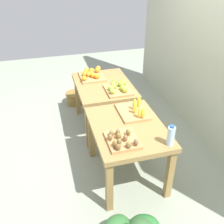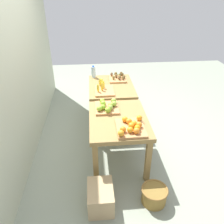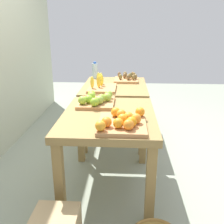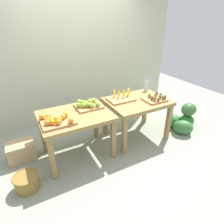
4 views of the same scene
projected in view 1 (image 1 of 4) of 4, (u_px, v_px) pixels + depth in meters
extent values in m
plane|color=gray|center=(114.00, 146.00, 3.79)|extent=(8.00, 8.00, 0.00)
cube|color=#BABFA3|center=(217.00, 35.00, 3.31)|extent=(4.40, 0.12, 3.00)
cube|color=olive|center=(104.00, 86.00, 3.88)|extent=(1.04, 0.80, 0.06)
cube|color=olive|center=(78.00, 96.00, 4.37)|extent=(0.07, 0.07, 0.67)
cube|color=olive|center=(88.00, 127.00, 3.62)|extent=(0.07, 0.07, 0.67)
cube|color=olive|center=(117.00, 91.00, 4.53)|extent=(0.07, 0.07, 0.67)
cube|color=olive|center=(135.00, 119.00, 3.77)|extent=(0.07, 0.07, 0.67)
cube|color=olive|center=(128.00, 128.00, 2.97)|extent=(1.04, 0.80, 0.06)
cube|color=olive|center=(91.00, 135.00, 3.46)|extent=(0.07, 0.07, 0.67)
cube|color=olive|center=(109.00, 187.00, 2.70)|extent=(0.07, 0.07, 0.67)
cube|color=olive|center=(140.00, 127.00, 3.61)|extent=(0.07, 0.07, 0.67)
cube|color=olive|center=(170.00, 174.00, 2.86)|extent=(0.07, 0.07, 0.67)
cube|color=tan|center=(92.00, 77.00, 4.06)|extent=(0.44, 0.36, 0.03)
sphere|color=orange|center=(97.00, 70.00, 4.14)|extent=(0.11, 0.11, 0.08)
sphere|color=orange|center=(98.00, 68.00, 4.21)|extent=(0.11, 0.11, 0.08)
sphere|color=orange|center=(89.00, 74.00, 4.00)|extent=(0.10, 0.10, 0.08)
sphere|color=orange|center=(84.00, 78.00, 3.88)|extent=(0.11, 0.11, 0.08)
sphere|color=orange|center=(92.00, 70.00, 4.13)|extent=(0.09, 0.09, 0.08)
sphere|color=orange|center=(93.00, 75.00, 3.97)|extent=(0.11, 0.11, 0.08)
sphere|color=orange|center=(87.00, 70.00, 4.14)|extent=(0.08, 0.08, 0.08)
sphere|color=orange|center=(86.00, 72.00, 4.08)|extent=(0.08, 0.08, 0.08)
sphere|color=orange|center=(91.00, 73.00, 4.05)|extent=(0.09, 0.09, 0.08)
sphere|color=orange|center=(85.00, 74.00, 4.02)|extent=(0.11, 0.11, 0.08)
sphere|color=orange|center=(97.00, 76.00, 3.94)|extent=(0.08, 0.08, 0.08)
cube|color=tan|center=(118.00, 90.00, 3.67)|extent=(0.40, 0.34, 0.03)
sphere|color=#85B62E|center=(121.00, 84.00, 3.71)|extent=(0.10, 0.10, 0.08)
sphere|color=#93B834|center=(125.00, 90.00, 3.56)|extent=(0.11, 0.11, 0.08)
sphere|color=#8CB342|center=(113.00, 84.00, 3.71)|extent=(0.11, 0.11, 0.08)
sphere|color=#91B63F|center=(112.00, 91.00, 3.52)|extent=(0.11, 0.11, 0.08)
sphere|color=#85B82F|center=(115.00, 82.00, 3.77)|extent=(0.10, 0.10, 0.08)
sphere|color=#93BE37|center=(123.00, 88.00, 3.61)|extent=(0.11, 0.11, 0.08)
sphere|color=#8FB134|center=(114.00, 86.00, 3.65)|extent=(0.09, 0.09, 0.08)
sphere|color=#92BE39|center=(124.00, 82.00, 3.75)|extent=(0.11, 0.11, 0.08)
sphere|color=#92BD3E|center=(111.00, 88.00, 3.60)|extent=(0.11, 0.11, 0.08)
cube|color=tan|center=(132.00, 112.00, 3.18)|extent=(0.44, 0.32, 0.03)
ellipsoid|color=yellow|center=(135.00, 104.00, 3.16)|extent=(0.06, 0.06, 0.14)
ellipsoid|color=yellow|center=(139.00, 102.00, 3.21)|extent=(0.06, 0.06, 0.14)
ellipsoid|color=yellow|center=(135.00, 108.00, 3.09)|extent=(0.07, 0.06, 0.14)
ellipsoid|color=yellow|center=(140.00, 112.00, 3.00)|extent=(0.06, 0.05, 0.14)
ellipsoid|color=yellow|center=(143.00, 113.00, 2.99)|extent=(0.05, 0.06, 0.14)
cube|color=tan|center=(122.00, 140.00, 2.71)|extent=(0.36, 0.32, 0.03)
ellipsoid|color=olive|center=(119.00, 136.00, 2.68)|extent=(0.06, 0.06, 0.07)
ellipsoid|color=brown|center=(128.00, 132.00, 2.73)|extent=(0.07, 0.06, 0.07)
ellipsoid|color=brown|center=(129.00, 145.00, 2.56)|extent=(0.07, 0.07, 0.07)
ellipsoid|color=brown|center=(118.00, 132.00, 2.74)|extent=(0.07, 0.07, 0.07)
ellipsoid|color=brown|center=(110.00, 137.00, 2.67)|extent=(0.07, 0.06, 0.07)
ellipsoid|color=brown|center=(115.00, 144.00, 2.57)|extent=(0.07, 0.07, 0.07)
ellipsoid|color=brown|center=(119.00, 142.00, 2.60)|extent=(0.07, 0.07, 0.07)
ellipsoid|color=brown|center=(118.00, 147.00, 2.53)|extent=(0.07, 0.07, 0.07)
ellipsoid|color=brown|center=(125.00, 138.00, 2.65)|extent=(0.07, 0.07, 0.07)
ellipsoid|color=brown|center=(111.00, 133.00, 2.72)|extent=(0.07, 0.06, 0.07)
ellipsoid|color=brown|center=(136.00, 142.00, 2.59)|extent=(0.06, 0.05, 0.07)
cylinder|color=silver|center=(171.00, 136.00, 2.61)|extent=(0.08, 0.08, 0.21)
cylinder|color=blue|center=(172.00, 127.00, 2.55)|extent=(0.04, 0.04, 0.02)
cylinder|color=olive|center=(75.00, 98.00, 4.79)|extent=(0.30, 0.30, 0.20)
torus|color=olive|center=(74.00, 93.00, 4.73)|extent=(0.32, 0.32, 0.02)
cube|color=tan|center=(109.00, 92.00, 4.91)|extent=(0.40, 0.30, 0.29)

